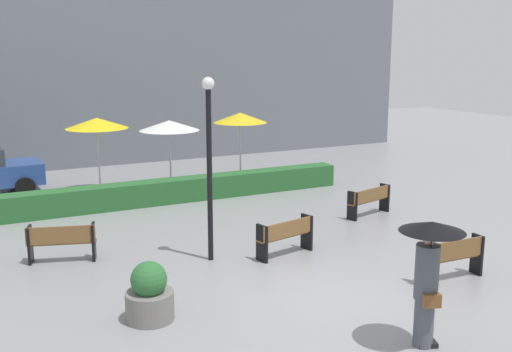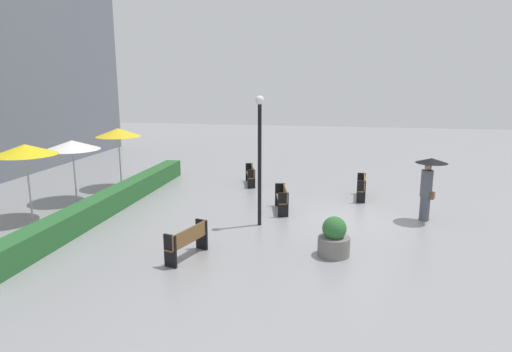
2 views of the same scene
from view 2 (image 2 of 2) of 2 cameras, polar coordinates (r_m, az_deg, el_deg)
name	(u,v)px [view 2 (image 2 of 2)]	position (r m, az deg, el deg)	size (l,w,h in m)	color
ground_plane	(350,219)	(15.67, 11.76, -5.31)	(60.00, 60.00, 0.00)	gray
bench_near_right	(362,185)	(18.27, 13.26, -1.17)	(1.57, 0.39, 0.87)	brown
bench_far_right	(251,174)	(20.12, -0.63, 0.32)	(1.64, 0.72, 0.83)	brown
bench_mid_center	(283,197)	(16.10, 3.37, -2.71)	(1.55, 0.66, 0.86)	brown
bench_far_left	(188,240)	(12.10, -8.60, -7.98)	(1.53, 0.77, 0.86)	brown
pedestrian_with_umbrella	(428,180)	(15.87, 20.94, -0.44)	(1.02, 1.02, 2.12)	#4C515B
planter_pot	(334,239)	(12.33, 9.82, -7.83)	(0.86, 0.86, 1.08)	slate
lamp_post	(260,148)	(14.14, 0.46, 3.56)	(0.28, 0.28, 4.14)	black
patio_umbrella_yellow	(25,150)	(16.56, -27.14, 2.96)	(2.03, 2.03, 2.55)	silver
patio_umbrella_white	(72,145)	(18.48, -22.22, 3.63)	(2.07, 2.07, 2.36)	silver
patio_umbrella_yellow_far	(118,133)	(20.16, -17.02, 5.27)	(1.88, 1.88, 2.57)	silver
hedge_strip	(110,201)	(16.91, -17.93, -3.07)	(12.64, 0.70, 0.73)	#28602D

